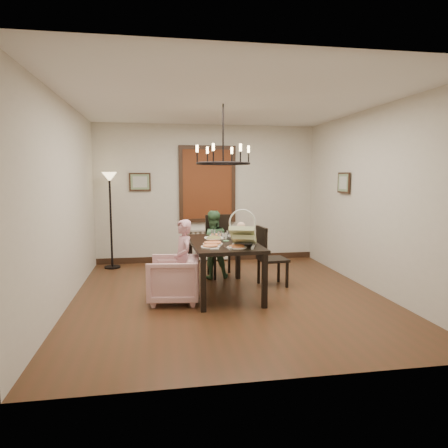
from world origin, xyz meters
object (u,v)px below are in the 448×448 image
object	(u,v)px
chair_right	(273,256)
seated_man	(212,250)
floor_lamp	(111,222)
drinking_glass	(220,236)
armchair	(174,279)
elderly_woman	(183,267)
baby_bouncer	(243,234)
chair_far	(222,246)
dining_table	(223,247)

from	to	relation	value
chair_right	seated_man	bearing A→B (deg)	49.03
chair_right	seated_man	size ratio (longest dim) A/B	1.00
floor_lamp	drinking_glass	bearing A→B (deg)	-46.22
armchair	elderly_woman	world-z (taller)	elderly_woman
baby_bouncer	chair_right	bearing A→B (deg)	66.80
chair_far	floor_lamp	distance (m)	2.26
dining_table	baby_bouncer	world-z (taller)	baby_bouncer
chair_far	floor_lamp	size ratio (longest dim) A/B	0.61
armchair	baby_bouncer	xyz separation A→B (m)	(0.96, -0.17, 0.65)
armchair	elderly_woman	size ratio (longest dim) A/B	0.74
chair_far	elderly_woman	xyz separation A→B (m)	(-0.77, -1.26, -0.07)
chair_right	armchair	distance (m)	1.73
chair_right	baby_bouncer	world-z (taller)	baby_bouncer
elderly_woman	chair_right	bearing A→B (deg)	97.22
chair_far	baby_bouncer	size ratio (longest dim) A/B	1.99
chair_far	elderly_woman	world-z (taller)	chair_far
floor_lamp	chair_right	bearing A→B (deg)	-32.37
baby_bouncer	floor_lamp	world-z (taller)	floor_lamp
seated_man	baby_bouncer	size ratio (longest dim) A/B	1.78
dining_table	floor_lamp	world-z (taller)	floor_lamp
floor_lamp	elderly_woman	bearing A→B (deg)	-61.35
chair_far	baby_bouncer	world-z (taller)	baby_bouncer
dining_table	floor_lamp	bearing A→B (deg)	131.09
chair_far	chair_right	xyz separation A→B (m)	(0.71, -0.73, -0.06)
chair_far	armchair	distance (m)	1.61
dining_table	armchair	world-z (taller)	dining_table
armchair	floor_lamp	world-z (taller)	floor_lamp
dining_table	seated_man	size ratio (longest dim) A/B	1.75
armchair	seated_man	distance (m)	1.43
floor_lamp	baby_bouncer	bearing A→B (deg)	-50.28
dining_table	chair_right	xyz separation A→B (m)	(0.86, 0.29, -0.22)
dining_table	elderly_woman	size ratio (longest dim) A/B	1.78
dining_table	elderly_woman	xyz separation A→B (m)	(-0.62, -0.25, -0.22)
chair_far	chair_right	bearing A→B (deg)	-54.68
seated_man	armchair	bearing A→B (deg)	56.48
chair_far	floor_lamp	xyz separation A→B (m)	(-2.00, 0.99, 0.35)
armchair	drinking_glass	world-z (taller)	drinking_glass
elderly_woman	seated_man	bearing A→B (deg)	141.19
chair_right	floor_lamp	world-z (taller)	floor_lamp
armchair	floor_lamp	size ratio (longest dim) A/B	0.39
seated_man	baby_bouncer	xyz separation A→B (m)	(0.24, -1.40, 0.48)
chair_far	armchair	xyz separation A→B (m)	(-0.91, -1.31, -0.23)
chair_right	floor_lamp	xyz separation A→B (m)	(-2.71, 1.71, 0.41)
chair_far	baby_bouncer	xyz separation A→B (m)	(0.05, -1.48, 0.42)
dining_table	armchair	distance (m)	0.90
elderly_woman	seated_man	xyz separation A→B (m)	(0.58, 1.19, 0.01)
chair_right	dining_table	bearing A→B (deg)	103.32
armchair	seated_man	xyz separation A→B (m)	(0.72, 1.23, 0.17)
chair_right	baby_bouncer	bearing A→B (deg)	133.93
chair_right	seated_man	xyz separation A→B (m)	(-0.90, 0.65, -0.00)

